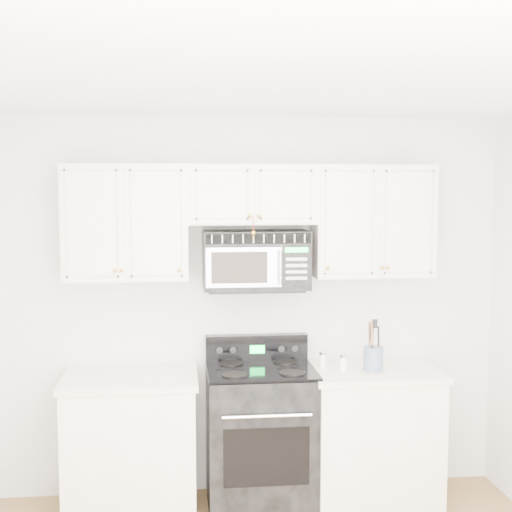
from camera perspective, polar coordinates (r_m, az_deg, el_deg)
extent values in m
cube|color=white|center=(3.18, 2.64, 14.18)|extent=(3.50, 3.50, 0.01)
cube|color=white|center=(4.95, -0.57, -4.04)|extent=(3.50, 0.01, 2.60)
cube|color=silver|center=(4.85, -9.94, -14.83)|extent=(0.82, 0.63, 0.88)
cube|color=silver|center=(4.72, -10.03, -9.58)|extent=(0.86, 0.65, 0.04)
cube|color=black|center=(5.04, -9.83, -18.84)|extent=(0.82, 0.55, 0.10)
cube|color=silver|center=(5.01, 9.24, -14.16)|extent=(0.82, 0.63, 0.88)
cube|color=silver|center=(4.88, 9.33, -9.06)|extent=(0.86, 0.65, 0.04)
cube|color=black|center=(5.19, 9.05, -18.08)|extent=(0.82, 0.55, 0.10)
cube|color=black|center=(4.88, 0.39, -14.39)|extent=(0.71, 0.60, 0.92)
cube|color=black|center=(4.60, 0.86, -15.80)|extent=(0.54, 0.01, 0.37)
cylinder|color=silver|center=(4.48, 0.90, -12.70)|extent=(0.56, 0.02, 0.02)
cube|color=black|center=(4.74, 0.40, -9.10)|extent=(0.71, 0.60, 0.02)
cube|color=black|center=(4.97, 0.05, -7.37)|extent=(0.71, 0.08, 0.19)
cube|color=#06EC42|center=(4.93, 0.10, -7.48)|extent=(0.10, 0.00, 0.06)
cube|color=silver|center=(4.71, -10.36, 2.67)|extent=(0.80, 0.33, 0.75)
cube|color=silver|center=(4.88, 9.26, 2.78)|extent=(0.80, 0.33, 0.75)
cube|color=silver|center=(4.72, -0.38, 4.95)|extent=(0.84, 0.33, 0.39)
sphere|color=#BA9137|center=(4.55, -10.71, -1.16)|extent=(0.03, 0.03, 0.03)
sphere|color=#BA9137|center=(4.54, -6.17, -1.12)|extent=(0.03, 0.03, 0.03)
sphere|color=#BA9137|center=(4.64, 5.77, -0.97)|extent=(0.03, 0.03, 0.03)
sphere|color=#BA9137|center=(4.73, 10.05, -0.91)|extent=(0.03, 0.03, 0.03)
sphere|color=#BA9137|center=(4.53, -0.51, 3.22)|extent=(0.03, 0.03, 0.03)
sphere|color=#BA9137|center=(4.54, 0.24, 3.23)|extent=(0.03, 0.03, 0.03)
cylinder|color=#B2170F|center=(4.54, -0.21, 2.56)|extent=(0.01, 0.00, 0.10)
sphere|color=#BA9137|center=(4.54, -0.21, 1.85)|extent=(0.03, 0.03, 0.03)
cube|color=black|center=(4.74, -0.03, -0.28)|extent=(0.70, 0.35, 0.39)
cube|color=beige|center=(4.56, 0.20, 1.40)|extent=(0.68, 0.01, 0.07)
cube|color=#A8A5B6|center=(4.55, -0.97, -0.92)|extent=(0.49, 0.01, 0.26)
cube|color=black|center=(4.55, -1.34, -0.94)|extent=(0.36, 0.01, 0.20)
cube|color=black|center=(4.60, 3.24, -0.87)|extent=(0.19, 0.01, 0.26)
cube|color=#06EC42|center=(4.58, 3.27, 0.49)|extent=(0.15, 0.00, 0.03)
cylinder|color=silver|center=(4.55, 1.95, -0.94)|extent=(0.02, 0.02, 0.22)
cylinder|color=slate|center=(4.78, 9.36, -8.12)|extent=(0.13, 0.13, 0.16)
cylinder|color=#935938|center=(4.77, 9.79, -7.18)|extent=(0.01, 0.01, 0.28)
cylinder|color=black|center=(4.79, 9.07, -7.01)|extent=(0.01, 0.01, 0.30)
cylinder|color=#935938|center=(4.73, 9.28, -7.04)|extent=(0.01, 0.01, 0.32)
cylinder|color=black|center=(4.77, 9.78, -7.18)|extent=(0.01, 0.01, 0.28)
cylinder|color=#935938|center=(4.79, 9.07, -7.01)|extent=(0.01, 0.01, 0.30)
cylinder|color=black|center=(4.73, 9.28, -7.04)|extent=(0.01, 0.01, 0.32)
cylinder|color=white|center=(4.81, 5.37, -8.39)|extent=(0.04, 0.04, 0.09)
cylinder|color=silver|center=(4.80, 5.38, -7.74)|extent=(0.05, 0.05, 0.02)
cylinder|color=white|center=(4.76, 7.00, -8.58)|extent=(0.04, 0.04, 0.09)
cylinder|color=silver|center=(4.74, 7.01, -7.93)|extent=(0.05, 0.05, 0.02)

